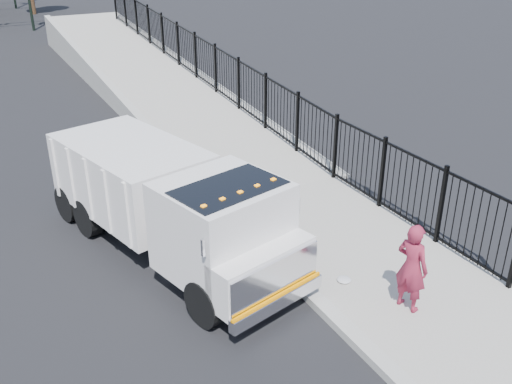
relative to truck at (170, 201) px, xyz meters
name	(u,v)px	position (x,y,z in m)	size (l,w,h in m)	color
ground	(301,289)	(1.79, -2.41, -1.32)	(120.00, 120.00, 0.00)	black
sidewalk	(447,314)	(3.71, -4.41, -1.26)	(3.55, 12.00, 0.12)	#9E998E
curb	(363,345)	(1.79, -4.41, -1.24)	(0.30, 12.00, 0.16)	#ADAAA3
ramp	(150,88)	(3.91, 13.59, -1.32)	(3.95, 24.00, 1.70)	#9E998E
iron_fence	(216,84)	(5.34, 9.59, -0.42)	(0.10, 28.00, 1.80)	black
truck	(170,201)	(0.00, 0.00, 0.00)	(3.81, 7.15, 2.34)	black
worker	(412,267)	(3.14, -3.95, -0.33)	(0.63, 0.42, 1.74)	maroon
debris	(344,280)	(2.59, -2.73, -1.16)	(0.29, 0.29, 0.07)	silver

